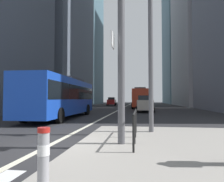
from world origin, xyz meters
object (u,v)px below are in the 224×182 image
object	(u,v)px
city_bus_red_receding	(140,97)
car_receding_near	(144,104)
city_bus_blue_oncoming	(62,95)
bollard_left	(43,154)
car_oncoming_mid	(112,101)
traffic_signal_gantry	(54,21)
city_bus_red_distant	(141,98)
street_lamp_post	(150,13)

from	to	relation	value
city_bus_red_receding	car_receding_near	size ratio (longest dim) A/B	2.76
city_bus_blue_oncoming	bollard_left	xyz separation A→B (m)	(4.76, -13.10, -1.17)
car_oncoming_mid	traffic_signal_gantry	world-z (taller)	traffic_signal_gantry
city_bus_red_receding	bollard_left	bearing A→B (deg)	-92.49
bollard_left	car_receding_near	bearing A→B (deg)	84.64
city_bus_blue_oncoming	car_oncoming_mid	xyz separation A→B (m)	(-0.41, 32.77, -0.85)
car_oncoming_mid	bollard_left	world-z (taller)	car_oncoming_mid
city_bus_red_distant	bollard_left	distance (m)	56.04
city_bus_blue_oncoming	street_lamp_post	distance (m)	10.47
city_bus_blue_oncoming	car_oncoming_mid	distance (m)	32.78
traffic_signal_gantry	bollard_left	xyz separation A→B (m)	(1.30, -3.32, -3.47)
car_oncoming_mid	bollard_left	size ratio (longest dim) A/B	4.98
city_bus_blue_oncoming	city_bus_red_receding	size ratio (longest dim) A/B	0.99
city_bus_blue_oncoming	car_oncoming_mid	world-z (taller)	city_bus_blue_oncoming
traffic_signal_gantry	street_lamp_post	size ratio (longest dim) A/B	0.83
car_receding_near	city_bus_red_distant	bearing A→B (deg)	90.53
city_bus_blue_oncoming	traffic_signal_gantry	xyz separation A→B (m)	(3.46, -9.78, 2.30)
city_bus_red_receding	street_lamp_post	distance (m)	27.75
city_bus_red_distant	car_oncoming_mid	bearing A→B (deg)	-124.20
traffic_signal_gantry	bollard_left	world-z (taller)	traffic_signal_gantry
car_receding_near	bollard_left	xyz separation A→B (m)	(-2.03, -21.63, -0.32)
car_oncoming_mid	city_bus_blue_oncoming	bearing A→B (deg)	-89.28
street_lamp_post	bollard_left	bearing A→B (deg)	-108.70
car_oncoming_mid	traffic_signal_gantry	size ratio (longest dim) A/B	0.70
city_bus_red_receding	street_lamp_post	bearing A→B (deg)	-88.89
car_oncoming_mid	street_lamp_post	distance (m)	40.86
city_bus_blue_oncoming	city_bus_red_distant	bearing A→B (deg)	81.42
bollard_left	traffic_signal_gantry	bearing A→B (deg)	111.31
car_oncoming_mid	car_receding_near	distance (m)	25.29
car_receding_near	street_lamp_post	bearing A→B (deg)	-90.16
city_bus_red_distant	bollard_left	bearing A→B (deg)	-91.75
city_bus_blue_oncoming	car_receding_near	bearing A→B (deg)	51.46
city_bus_blue_oncoming	street_lamp_post	world-z (taller)	street_lamp_post
city_bus_red_distant	traffic_signal_gantry	distance (m)	52.81
city_bus_blue_oncoming	city_bus_red_distant	size ratio (longest dim) A/B	0.97
city_bus_red_receding	bollard_left	size ratio (longest dim) A/B	12.47
city_bus_blue_oncoming	bollard_left	world-z (taller)	city_bus_blue_oncoming
car_receding_near	city_bus_red_receding	bearing A→B (deg)	92.80
city_bus_red_receding	car_oncoming_mid	world-z (taller)	city_bus_red_receding
city_bus_red_receding	car_receding_near	distance (m)	11.82
car_receding_near	traffic_signal_gantry	xyz separation A→B (m)	(-3.33, -18.30, 3.15)
car_receding_near	traffic_signal_gantry	world-z (taller)	traffic_signal_gantry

